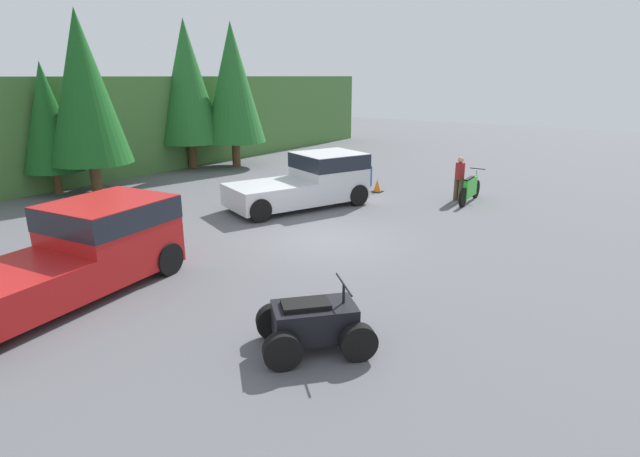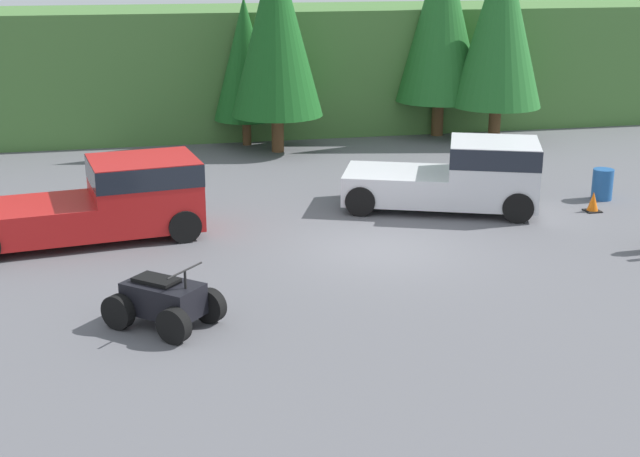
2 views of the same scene
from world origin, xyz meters
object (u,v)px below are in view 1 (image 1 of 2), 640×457
object	(u,v)px
dirt_bike	(470,189)
quad_atv	(314,324)
pickup_truck_red	(79,249)
traffic_cone	(377,186)
steel_barrel	(366,176)
rider_person	(459,177)
pickup_truck_second	(311,179)

from	to	relation	value
dirt_bike	quad_atv	world-z (taller)	quad_atv
pickup_truck_red	traffic_cone	bearing A→B (deg)	-9.99
pickup_truck_red	steel_barrel	bearing A→B (deg)	-5.31
pickup_truck_red	dirt_bike	distance (m)	13.96
rider_person	steel_barrel	world-z (taller)	rider_person
dirt_bike	quad_atv	distance (m)	12.37
traffic_cone	steel_barrel	distance (m)	1.40
pickup_truck_red	rider_person	distance (m)	13.80
dirt_bike	quad_atv	xyz separation A→B (m)	(-12.27, -1.57, -0.02)
rider_person	traffic_cone	bearing A→B (deg)	103.34
pickup_truck_red	steel_barrel	xyz separation A→B (m)	(13.63, 0.68, -0.57)
pickup_truck_second	rider_person	xyz separation A→B (m)	(3.93, -4.26, -0.06)
quad_atv	steel_barrel	distance (m)	14.15
pickup_truck_second	rider_person	distance (m)	5.79
rider_person	steel_barrel	bearing A→B (deg)	90.12
pickup_truck_second	rider_person	bearing A→B (deg)	-26.27
dirt_bike	traffic_cone	distance (m)	3.83
dirt_bike	steel_barrel	size ratio (longest dim) A/B	2.77
dirt_bike	traffic_cone	bearing A→B (deg)	94.82
rider_person	traffic_cone	size ratio (longest dim) A/B	3.16
rider_person	traffic_cone	world-z (taller)	rider_person
pickup_truck_second	quad_atv	xyz separation A→B (m)	(-8.32, -6.28, -0.52)
dirt_bike	traffic_cone	xyz separation A→B (m)	(-0.53, 3.79, -0.26)
traffic_cone	steel_barrel	world-z (taller)	steel_barrel
quad_atv	traffic_cone	bearing A→B (deg)	66.08
quad_atv	steel_barrel	size ratio (longest dim) A/B	2.66
steel_barrel	traffic_cone	bearing A→B (deg)	-128.43
pickup_truck_red	traffic_cone	xyz separation A→B (m)	(12.77, -0.41, -0.75)
rider_person	steel_barrel	distance (m)	4.47
traffic_cone	steel_barrel	xyz separation A→B (m)	(0.86, 1.09, 0.19)
pickup_truck_second	rider_person	size ratio (longest dim) A/B	3.23
pickup_truck_red	dirt_bike	world-z (taller)	pickup_truck_red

